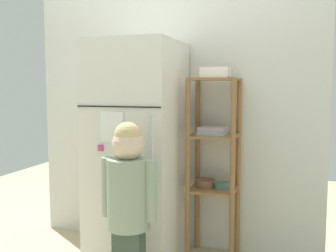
# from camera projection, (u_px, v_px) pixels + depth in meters

# --- Properties ---
(kitchen_wall_back) EXTENTS (2.29, 0.03, 2.07)m
(kitchen_wall_back) POSITION_uv_depth(u_px,v_px,m) (173.00, 115.00, 3.09)
(kitchen_wall_back) COLOR silver
(kitchen_wall_back) RESTS_ON ground
(refrigerator) EXTENTS (0.59, 0.68, 1.57)m
(refrigerator) POSITION_uv_depth(u_px,v_px,m) (138.00, 152.00, 2.83)
(refrigerator) COLOR silver
(refrigerator) RESTS_ON ground
(child_standing) EXTENTS (0.34, 0.25, 1.06)m
(child_standing) POSITION_uv_depth(u_px,v_px,m) (129.00, 193.00, 2.29)
(child_standing) COLOR #3A4A3C
(child_standing) RESTS_ON ground
(pantry_shelf_unit) EXTENTS (0.35, 0.33, 1.32)m
(pantry_shelf_unit) POSITION_uv_depth(u_px,v_px,m) (213.00, 155.00, 2.82)
(pantry_shelf_unit) COLOR olive
(pantry_shelf_unit) RESTS_ON ground
(fruit_bin) EXTENTS (0.20, 0.17, 0.07)m
(fruit_bin) POSITION_uv_depth(u_px,v_px,m) (216.00, 73.00, 2.76)
(fruit_bin) COLOR white
(fruit_bin) RESTS_ON pantry_shelf_unit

